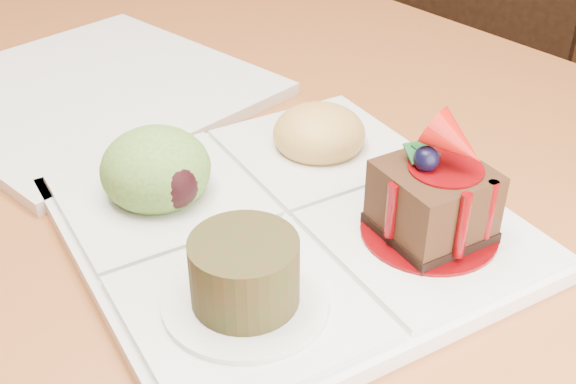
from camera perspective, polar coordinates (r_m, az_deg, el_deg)
chair_right at (r=1.41m, az=12.03°, el=11.37°), size 0.54×0.54×0.97m
sampler_plate at (r=0.51m, az=-0.48°, el=-1.01°), size 0.33×0.33×0.11m
second_plate at (r=0.74m, az=-15.33°, el=7.65°), size 0.32×0.32×0.01m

